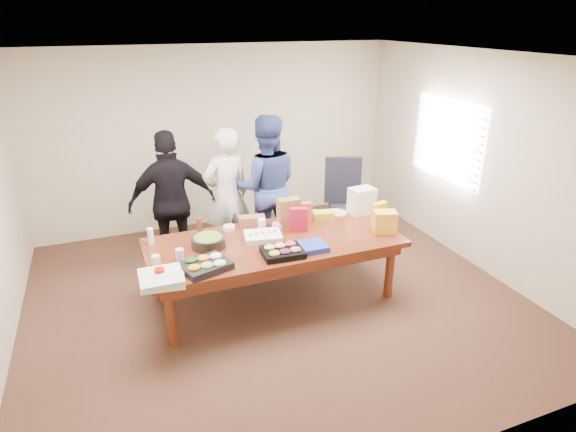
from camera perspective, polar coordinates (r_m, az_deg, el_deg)
name	(u,v)px	position (r m, az deg, el deg)	size (l,w,h in m)	color
floor	(275,298)	(5.71, -1.56, -9.79)	(5.50, 5.00, 0.02)	#47301E
ceiling	(272,55)	(4.82, -1.92, 18.59)	(5.50, 5.00, 0.02)	white
wall_back	(217,138)	(7.41, -8.41, 9.19)	(5.50, 0.04, 2.70)	beige
wall_front	(412,316)	(3.11, 14.53, -11.42)	(5.50, 0.04, 2.70)	beige
wall_right	(479,163)	(6.52, 21.76, 5.94)	(0.04, 5.00, 2.70)	beige
window_panel	(447,140)	(6.90, 18.43, 8.54)	(0.03, 1.40, 1.10)	white
window_blinds	(445,141)	(6.87, 18.17, 8.52)	(0.04, 1.36, 1.00)	beige
conference_table	(275,270)	(5.51, -1.60, -6.41)	(2.80, 1.20, 0.75)	#4C1C0F
office_chair	(349,207)	(6.70, 7.33, 1.05)	(0.61, 0.61, 1.21)	black
person_center	(227,195)	(6.29, -7.30, 2.45)	(0.65, 0.43, 1.79)	silver
person_right	(266,186)	(6.39, -2.64, 3.53)	(0.93, 0.73, 1.92)	navy
person_left	(172,203)	(6.13, -13.61, 1.57)	(1.07, 0.44, 1.82)	black
veggie_tray	(205,266)	(4.80, -9.81, -5.87)	(0.46, 0.36, 0.07)	black
fruit_tray	(283,252)	(5.00, -0.66, -4.33)	(0.42, 0.33, 0.06)	black
sheet_cake	(263,237)	(5.34, -2.99, -2.47)	(0.41, 0.31, 0.07)	white
salad_bowl	(208,242)	(5.23, -9.49, -3.04)	(0.37, 0.37, 0.12)	black
chip_bag_blue	(309,247)	(5.12, 2.49, -3.70)	(0.38, 0.28, 0.06)	#2433A0
chip_bag_red	(299,220)	(5.50, 1.27, -0.43)	(0.20, 0.08, 0.29)	#B3132E
chip_bag_yellow	(379,214)	(5.76, 10.81, 0.24)	(0.19, 0.08, 0.29)	yellow
chip_bag_orange	(305,213)	(5.71, 2.04, 0.35)	(0.17, 0.08, 0.26)	#E35534
mayo_jar	(262,225)	(5.56, -3.16, -1.03)	(0.09, 0.09, 0.14)	white
mustard_bottle	(293,217)	(5.75, 0.61, -0.12)	(0.05, 0.05, 0.15)	#E5BE07
dressing_bottle	(199,225)	(5.57, -10.53, -1.12)	(0.06, 0.06, 0.18)	#5C2E14
ranch_bottle	(151,236)	(5.42, -16.05, -2.34)	(0.06, 0.06, 0.19)	white
banana_bunch	(323,215)	(5.91, 4.21, 0.14)	(0.26, 0.15, 0.09)	yellow
bread_loaf	(252,221)	(5.68, -4.31, -0.61)	(0.31, 0.13, 0.12)	#9C593E
kraft_bag	(289,212)	(5.64, 0.08, 0.47)	(0.26, 0.15, 0.34)	brown
red_cup	(160,274)	(4.69, -15.01, -6.73)	(0.09, 0.09, 0.12)	#B50F00
clear_cup_a	(156,261)	(4.95, -15.46, -5.17)	(0.09, 0.09, 0.12)	silver
clear_cup_b	(180,254)	(5.02, -12.77, -4.48)	(0.09, 0.09, 0.12)	silver
pizza_box_lower	(163,280)	(4.68, -14.67, -7.34)	(0.40, 0.40, 0.05)	white
pizza_box_upper	(161,277)	(4.63, -14.88, -7.04)	(0.40, 0.40, 0.05)	silver
plate_a	(337,213)	(6.08, 5.89, 0.39)	(0.25, 0.25, 0.01)	silver
plate_b	(317,214)	(6.03, 3.44, 0.28)	(0.25, 0.25, 0.02)	white
dip_bowl_a	(278,225)	(5.64, -1.25, -1.13)	(0.13, 0.13, 0.05)	beige
dip_bowl_b	(229,228)	(5.61, -7.03, -1.42)	(0.14, 0.14, 0.06)	#F5DFBF
grocery_bag_white	(362,201)	(6.08, 8.78, 1.82)	(0.31, 0.22, 0.33)	white
grocery_bag_yellow	(385,222)	(5.59, 11.47, -0.69)	(0.25, 0.18, 0.25)	yellow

